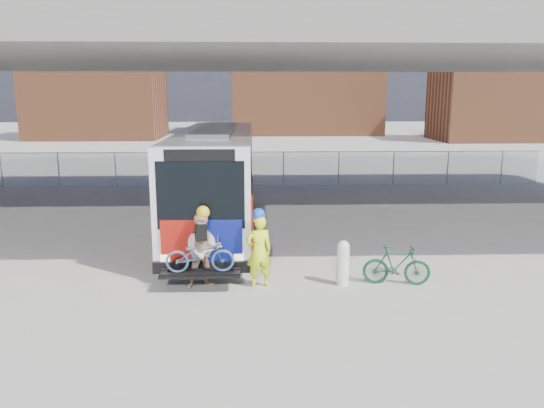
{
  "coord_description": "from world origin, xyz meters",
  "views": [
    {
      "loc": [
        -0.67,
        -16.37,
        4.85
      ],
      "look_at": [
        -0.09,
        -0.71,
        1.6
      ],
      "focal_mm": 35.0,
      "sensor_mm": 36.0,
      "label": 1
    }
  ],
  "objects_px": {
    "cyclist_tan": "(204,249)",
    "bike_parked": "(397,265)",
    "bus": "(216,171)",
    "cyclist_hivis": "(259,249)",
    "bollard": "(343,261)"
  },
  "relations": [
    {
      "from": "cyclist_tan",
      "to": "bike_parked",
      "type": "height_order",
      "value": "cyclist_tan"
    },
    {
      "from": "bus",
      "to": "bollard",
      "type": "distance_m",
      "value": 7.44
    },
    {
      "from": "bus",
      "to": "bike_parked",
      "type": "distance_m",
      "value": 8.24
    },
    {
      "from": "cyclist_tan",
      "to": "bike_parked",
      "type": "distance_m",
      "value": 4.98
    },
    {
      "from": "bus",
      "to": "cyclist_hivis",
      "type": "height_order",
      "value": "bus"
    },
    {
      "from": "bollard",
      "to": "cyclist_tan",
      "type": "height_order",
      "value": "cyclist_tan"
    },
    {
      "from": "bollard",
      "to": "bus",
      "type": "bearing_deg",
      "value": 119.9
    },
    {
      "from": "cyclist_hivis",
      "to": "bike_parked",
      "type": "relative_size",
      "value": 1.19
    },
    {
      "from": "bollard",
      "to": "bike_parked",
      "type": "relative_size",
      "value": 0.69
    },
    {
      "from": "cyclist_hivis",
      "to": "bike_parked",
      "type": "height_order",
      "value": "cyclist_hivis"
    },
    {
      "from": "bus",
      "to": "cyclist_hivis",
      "type": "relative_size",
      "value": 6.28
    },
    {
      "from": "bus",
      "to": "bollard",
      "type": "height_order",
      "value": "bus"
    },
    {
      "from": "bus",
      "to": "cyclist_hivis",
      "type": "distance_m",
      "value": 6.59
    },
    {
      "from": "bollard",
      "to": "cyclist_tan",
      "type": "relative_size",
      "value": 0.56
    },
    {
      "from": "bollard",
      "to": "bike_parked",
      "type": "bearing_deg",
      "value": 0.0
    }
  ]
}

